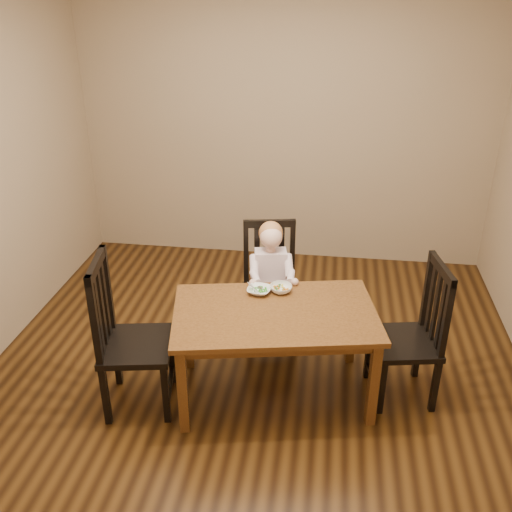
# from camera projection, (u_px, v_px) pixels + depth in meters

# --- Properties ---
(room) EXTENTS (4.01, 4.01, 2.71)m
(room) POSITION_uv_depth(u_px,v_px,m) (256.00, 200.00, 3.69)
(room) COLOR #482B0F
(room) RESTS_ON ground
(dining_table) EXTENTS (1.47, 1.05, 0.67)m
(dining_table) POSITION_uv_depth(u_px,v_px,m) (275.00, 322.00, 3.79)
(dining_table) COLOR #44290F
(dining_table) RESTS_ON room
(chair_child) EXTENTS (0.49, 0.48, 0.98)m
(chair_child) POSITION_uv_depth(u_px,v_px,m) (270.00, 286.00, 4.47)
(chair_child) COLOR black
(chair_child) RESTS_ON room
(chair_left) EXTENTS (0.53, 0.55, 1.10)m
(chair_left) POSITION_uv_depth(u_px,v_px,m) (127.00, 338.00, 3.73)
(chair_left) COLOR black
(chair_left) RESTS_ON room
(chair_right) EXTENTS (0.50, 0.51, 1.02)m
(chair_right) POSITION_uv_depth(u_px,v_px,m) (413.00, 335.00, 3.83)
(chair_right) COLOR black
(chair_right) RESTS_ON room
(toddler) EXTENTS (0.39, 0.45, 0.55)m
(toddler) POSITION_uv_depth(u_px,v_px,m) (271.00, 273.00, 4.37)
(toddler) COLOR silver
(toddler) RESTS_ON chair_child
(bowl_peas) EXTENTS (0.18, 0.18, 0.04)m
(bowl_peas) POSITION_uv_depth(u_px,v_px,m) (259.00, 290.00, 3.97)
(bowl_peas) COLOR white
(bowl_peas) RESTS_ON dining_table
(bowl_veg) EXTENTS (0.16, 0.16, 0.05)m
(bowl_veg) POSITION_uv_depth(u_px,v_px,m) (281.00, 289.00, 3.98)
(bowl_veg) COLOR white
(bowl_veg) RESTS_ON dining_table
(fork) EXTENTS (0.11, 0.09, 0.05)m
(fork) POSITION_uv_depth(u_px,v_px,m) (253.00, 289.00, 3.94)
(fork) COLOR silver
(fork) RESTS_ON bowl_peas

